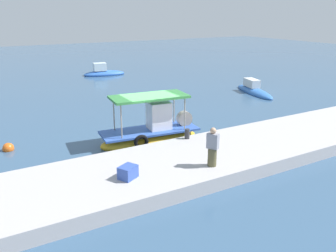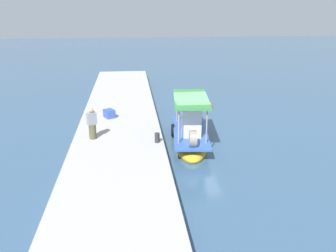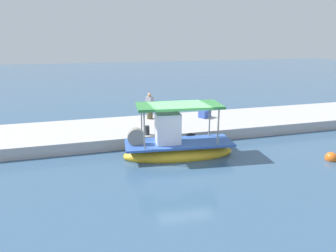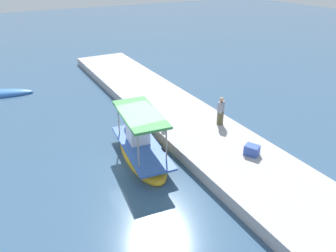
{
  "view_description": "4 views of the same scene",
  "coord_description": "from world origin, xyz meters",
  "px_view_note": "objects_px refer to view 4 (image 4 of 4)",
  "views": [
    {
      "loc": [
        -7.71,
        -15.68,
        6.48
      ],
      "look_at": [
        0.32,
        -1.66,
        1.2
      ],
      "focal_mm": 37.59,
      "sensor_mm": 36.0,
      "label": 1
    },
    {
      "loc": [
        16.99,
        -3.41,
        7.04
      ],
      "look_at": [
        -0.72,
        -1.47,
        0.77
      ],
      "focal_mm": 37.61,
      "sensor_mm": 36.0,
      "label": 2
    },
    {
      "loc": [
        4.22,
        12.58,
        5.37
      ],
      "look_at": [
        -0.14,
        -2.61,
        0.84
      ],
      "focal_mm": 32.92,
      "sensor_mm": 36.0,
      "label": 3
    },
    {
      "loc": [
        -12.69,
        5.04,
        8.78
      ],
      "look_at": [
        0.6,
        -2.22,
        1.05
      ],
      "focal_mm": 34.5,
      "sensor_mm": 36.0,
      "label": 4
    }
  ],
  "objects_px": {
    "fisherman_near_bollard": "(221,112)",
    "cargo_crate": "(252,150)",
    "main_fishing_boat": "(141,148)",
    "mooring_bollard": "(163,126)"
  },
  "relations": [
    {
      "from": "fisherman_near_bollard",
      "to": "cargo_crate",
      "type": "relative_size",
      "value": 2.49
    },
    {
      "from": "main_fishing_boat",
      "to": "mooring_bollard",
      "type": "xyz_separation_m",
      "value": [
        1.01,
        -1.81,
        0.33
      ]
    },
    {
      "from": "main_fishing_boat",
      "to": "mooring_bollard",
      "type": "height_order",
      "value": "main_fishing_boat"
    },
    {
      "from": "fisherman_near_bollard",
      "to": "mooring_bollard",
      "type": "relative_size",
      "value": 3.36
    },
    {
      "from": "mooring_bollard",
      "to": "cargo_crate",
      "type": "height_order",
      "value": "cargo_crate"
    },
    {
      "from": "fisherman_near_bollard",
      "to": "mooring_bollard",
      "type": "height_order",
      "value": "fisherman_near_bollard"
    },
    {
      "from": "main_fishing_boat",
      "to": "cargo_crate",
      "type": "height_order",
      "value": "main_fishing_boat"
    },
    {
      "from": "main_fishing_boat",
      "to": "fisherman_near_bollard",
      "type": "relative_size",
      "value": 3.34
    },
    {
      "from": "fisherman_near_bollard",
      "to": "mooring_bollard",
      "type": "bearing_deg",
      "value": 74.91
    },
    {
      "from": "main_fishing_boat",
      "to": "fisherman_near_bollard",
      "type": "xyz_separation_m",
      "value": [
        0.16,
        -4.96,
        0.82
      ]
    }
  ]
}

